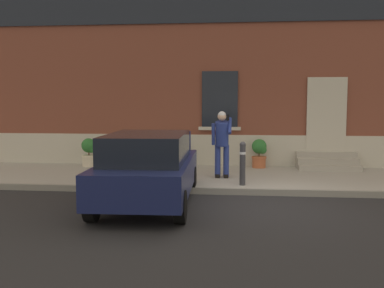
{
  "coord_description": "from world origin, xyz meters",
  "views": [
    {
      "loc": [
        -0.24,
        -9.41,
        2.19
      ],
      "look_at": [
        -1.42,
        1.6,
        1.1
      ],
      "focal_mm": 42.46,
      "sensor_mm": 36.0,
      "label": 1
    }
  ],
  "objects_px": {
    "planter_terracotta": "(259,153)",
    "person_on_phone": "(222,140)",
    "planter_cream": "(89,151)",
    "planter_olive": "(173,152)",
    "bollard_near_person": "(243,162)",
    "hatchback_car_navy": "(148,167)"
  },
  "relations": [
    {
      "from": "hatchback_car_navy",
      "to": "planter_terracotta",
      "type": "height_order",
      "value": "hatchback_car_navy"
    },
    {
      "from": "planter_terracotta",
      "to": "planter_olive",
      "type": "bearing_deg",
      "value": -174.38
    },
    {
      "from": "hatchback_car_navy",
      "to": "bollard_near_person",
      "type": "bearing_deg",
      "value": 39.88
    },
    {
      "from": "hatchback_car_navy",
      "to": "planter_olive",
      "type": "relative_size",
      "value": 4.79
    },
    {
      "from": "planter_terracotta",
      "to": "person_on_phone",
      "type": "bearing_deg",
      "value": -118.17
    },
    {
      "from": "planter_olive",
      "to": "person_on_phone",
      "type": "bearing_deg",
      "value": -47.77
    },
    {
      "from": "person_on_phone",
      "to": "planter_terracotta",
      "type": "relative_size",
      "value": 2.02
    },
    {
      "from": "planter_cream",
      "to": "person_on_phone",
      "type": "bearing_deg",
      "value": -22.21
    },
    {
      "from": "person_on_phone",
      "to": "planter_cream",
      "type": "distance_m",
      "value": 4.49
    },
    {
      "from": "planter_cream",
      "to": "hatchback_car_navy",
      "type": "bearing_deg",
      "value": -57.28
    },
    {
      "from": "hatchback_car_navy",
      "to": "bollard_near_person",
      "type": "xyz_separation_m",
      "value": [
        1.94,
        1.63,
        -0.08
      ]
    },
    {
      "from": "person_on_phone",
      "to": "planter_cream",
      "type": "xyz_separation_m",
      "value": [
        -4.12,
        1.68,
        -0.54
      ]
    },
    {
      "from": "hatchback_car_navy",
      "to": "planter_cream",
      "type": "distance_m",
      "value": 5.02
    },
    {
      "from": "planter_cream",
      "to": "planter_olive",
      "type": "height_order",
      "value": "same"
    },
    {
      "from": "person_on_phone",
      "to": "planter_terracotta",
      "type": "xyz_separation_m",
      "value": [
        1.04,
        1.95,
        -0.54
      ]
    },
    {
      "from": "planter_cream",
      "to": "planter_terracotta",
      "type": "bearing_deg",
      "value": 2.96
    },
    {
      "from": "planter_olive",
      "to": "planter_terracotta",
      "type": "xyz_separation_m",
      "value": [
        2.58,
        0.25,
        0.0
      ]
    },
    {
      "from": "bollard_near_person",
      "to": "person_on_phone",
      "type": "distance_m",
      "value": 1.14
    },
    {
      "from": "bollard_near_person",
      "to": "planter_terracotta",
      "type": "distance_m",
      "value": 2.91
    },
    {
      "from": "bollard_near_person",
      "to": "person_on_phone",
      "type": "xyz_separation_m",
      "value": [
        -0.53,
        0.91,
        0.43
      ]
    },
    {
      "from": "planter_cream",
      "to": "planter_terracotta",
      "type": "distance_m",
      "value": 5.18
    },
    {
      "from": "bollard_near_person",
      "to": "planter_terracotta",
      "type": "xyz_separation_m",
      "value": [
        0.51,
        2.86,
        -0.11
      ]
    }
  ]
}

